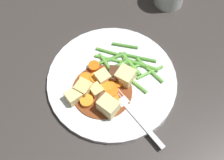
% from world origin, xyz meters
% --- Properties ---
extents(ground_plane, '(3.00, 3.00, 0.00)m').
position_xyz_m(ground_plane, '(0.00, 0.00, 0.00)').
color(ground_plane, '#383330').
extents(dinner_plate, '(0.28, 0.28, 0.01)m').
position_xyz_m(dinner_plate, '(0.00, 0.00, 0.01)').
color(dinner_plate, white).
rests_on(dinner_plate, ground_plane).
extents(stew_sauce, '(0.13, 0.13, 0.00)m').
position_xyz_m(stew_sauce, '(0.03, -0.00, 0.01)').
color(stew_sauce, brown).
rests_on(stew_sauce, dinner_plate).
extents(carrot_slice_0, '(0.04, 0.04, 0.01)m').
position_xyz_m(carrot_slice_0, '(0.04, 0.03, 0.02)').
color(carrot_slice_0, orange).
rests_on(carrot_slice_0, dinner_plate).
extents(carrot_slice_1, '(0.03, 0.03, 0.01)m').
position_xyz_m(carrot_slice_1, '(0.00, -0.05, 0.02)').
color(carrot_slice_1, orange).
rests_on(carrot_slice_1, dinner_plate).
extents(carrot_slice_2, '(0.04, 0.04, 0.01)m').
position_xyz_m(carrot_slice_2, '(0.02, 0.02, 0.02)').
color(carrot_slice_2, orange).
rests_on(carrot_slice_2, dinner_plate).
extents(carrot_slice_3, '(0.04, 0.04, 0.01)m').
position_xyz_m(carrot_slice_3, '(-0.00, 0.01, 0.02)').
color(carrot_slice_3, orange).
rests_on(carrot_slice_3, dinner_plate).
extents(carrot_slice_4, '(0.03, 0.03, 0.01)m').
position_xyz_m(carrot_slice_4, '(0.07, -0.01, 0.02)').
color(carrot_slice_4, orange).
rests_on(carrot_slice_4, dinner_plate).
extents(carrot_slice_5, '(0.03, 0.03, 0.01)m').
position_xyz_m(carrot_slice_5, '(0.02, 0.00, 0.02)').
color(carrot_slice_5, orange).
rests_on(carrot_slice_5, dinner_plate).
extents(carrot_slice_6, '(0.03, 0.03, 0.01)m').
position_xyz_m(carrot_slice_6, '(0.03, -0.04, 0.02)').
color(carrot_slice_6, orange).
rests_on(carrot_slice_6, dinner_plate).
extents(carrot_slice_7, '(0.03, 0.03, 0.01)m').
position_xyz_m(carrot_slice_7, '(0.02, -0.03, 0.02)').
color(carrot_slice_7, orange).
rests_on(carrot_slice_7, dinner_plate).
extents(potato_chunk_0, '(0.03, 0.04, 0.04)m').
position_xyz_m(potato_chunk_0, '(0.06, 0.04, 0.03)').
color(potato_chunk_0, '#EAD68C').
rests_on(potato_chunk_0, dinner_plate).
extents(potato_chunk_1, '(0.03, 0.03, 0.03)m').
position_xyz_m(potato_chunk_1, '(0.06, -0.03, 0.03)').
color(potato_chunk_1, '#E5CC7A').
rests_on(potato_chunk_1, dinner_plate).
extents(potato_chunk_2, '(0.04, 0.04, 0.03)m').
position_xyz_m(potato_chunk_2, '(-0.02, 0.02, 0.03)').
color(potato_chunk_2, '#EAD68C').
rests_on(potato_chunk_2, dinner_plate).
extents(potato_chunk_3, '(0.03, 0.03, 0.02)m').
position_xyz_m(potato_chunk_3, '(0.04, -0.01, 0.02)').
color(potato_chunk_3, '#E5CC7A').
rests_on(potato_chunk_3, dinner_plate).
extents(potato_chunk_4, '(0.03, 0.03, 0.02)m').
position_xyz_m(potato_chunk_4, '(0.01, -0.02, 0.02)').
color(potato_chunk_4, '#EAD68C').
rests_on(potato_chunk_4, dinner_plate).
extents(potato_chunk_5, '(0.04, 0.03, 0.02)m').
position_xyz_m(potato_chunk_5, '(0.08, -0.04, 0.02)').
color(potato_chunk_5, '#EAD68C').
rests_on(potato_chunk_5, dinner_plate).
extents(meat_chunk_0, '(0.03, 0.03, 0.02)m').
position_xyz_m(meat_chunk_0, '(0.05, 0.02, 0.02)').
color(meat_chunk_0, brown).
rests_on(meat_chunk_0, dinner_plate).
extents(meat_chunk_1, '(0.04, 0.04, 0.02)m').
position_xyz_m(meat_chunk_1, '(-0.01, -0.00, 0.02)').
color(meat_chunk_1, '#4C2B19').
rests_on(meat_chunk_1, dinner_plate).
extents(green_bean_0, '(0.01, 0.07, 0.01)m').
position_xyz_m(green_bean_0, '(-0.02, 0.04, 0.02)').
color(green_bean_0, '#66AD42').
rests_on(green_bean_0, dinner_plate).
extents(green_bean_1, '(0.03, 0.06, 0.01)m').
position_xyz_m(green_bean_1, '(-0.02, -0.03, 0.02)').
color(green_bean_1, '#66AD42').
rests_on(green_bean_1, dinner_plate).
extents(green_bean_2, '(0.03, 0.06, 0.01)m').
position_xyz_m(green_bean_2, '(-0.09, -0.03, 0.02)').
color(green_bean_2, '#4C8E33').
rests_on(green_bean_2, dinner_plate).
extents(green_bean_3, '(0.05, 0.04, 0.01)m').
position_xyz_m(green_bean_3, '(-0.05, 0.02, 0.02)').
color(green_bean_3, '#66AD42').
rests_on(green_bean_3, dinner_plate).
extents(green_bean_4, '(0.03, 0.08, 0.01)m').
position_xyz_m(green_bean_4, '(-0.07, 0.03, 0.02)').
color(green_bean_4, '#599E38').
rests_on(green_bean_4, dinner_plate).
extents(green_bean_5, '(0.04, 0.08, 0.01)m').
position_xyz_m(green_bean_5, '(-0.04, -0.03, 0.02)').
color(green_bean_5, '#66AD42').
rests_on(green_bean_5, dinner_plate).
extents(green_bean_6, '(0.04, 0.08, 0.01)m').
position_xyz_m(green_bean_6, '(-0.08, 0.01, 0.02)').
color(green_bean_6, '#4C8E33').
rests_on(green_bean_6, dinner_plate).
extents(green_bean_7, '(0.06, 0.03, 0.01)m').
position_xyz_m(green_bean_7, '(-0.06, 0.06, 0.02)').
color(green_bean_7, '#66AD42').
rests_on(green_bean_7, dinner_plate).
extents(green_bean_8, '(0.03, 0.06, 0.01)m').
position_xyz_m(green_bean_8, '(-0.05, 0.01, 0.02)').
color(green_bean_8, '#66AD42').
rests_on(green_bean_8, dinner_plate).
extents(green_bean_9, '(0.02, 0.08, 0.01)m').
position_xyz_m(green_bean_9, '(-0.07, 0.05, 0.02)').
color(green_bean_9, '#66AD42').
rests_on(green_bean_9, dinner_plate).
extents(green_bean_10, '(0.07, 0.04, 0.01)m').
position_xyz_m(green_bean_10, '(-0.02, -0.01, 0.02)').
color(green_bean_10, '#4C8E33').
rests_on(green_bean_10, dinner_plate).
extents(green_bean_11, '(0.03, 0.07, 0.01)m').
position_xyz_m(green_bean_11, '(-0.05, -0.04, 0.02)').
color(green_bean_11, '#599E38').
rests_on(green_bean_11, dinner_plate).
extents(green_bean_12, '(0.07, 0.04, 0.01)m').
position_xyz_m(green_bean_12, '(-0.04, -0.03, 0.02)').
color(green_bean_12, '#4C8E33').
rests_on(green_bean_12, dinner_plate).
extents(fork, '(0.06, 0.17, 0.00)m').
position_xyz_m(fork, '(0.04, 0.08, 0.01)').
color(fork, silver).
rests_on(fork, dinner_plate).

